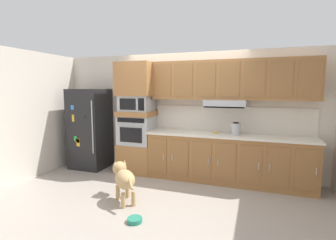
% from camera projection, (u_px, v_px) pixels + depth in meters
% --- Properties ---
extents(ground_plane, '(9.60, 9.60, 0.00)m').
position_uv_depth(ground_plane, '(167.00, 190.00, 4.44)').
color(ground_plane, '#9E9389').
extents(back_kitchen_wall, '(6.20, 0.12, 2.50)m').
position_uv_depth(back_kitchen_wall, '(185.00, 113.00, 5.33)').
color(back_kitchen_wall, beige).
rests_on(back_kitchen_wall, ground).
extents(side_panel_left, '(0.12, 7.10, 2.50)m').
position_uv_depth(side_panel_left, '(40.00, 114.00, 5.20)').
color(side_panel_left, beige).
rests_on(side_panel_left, ground).
extents(refrigerator, '(0.76, 0.73, 1.76)m').
position_uv_depth(refrigerator, '(90.00, 129.00, 5.65)').
color(refrigerator, black).
rests_on(refrigerator, ground).
extents(oven_base_cabinet, '(0.74, 0.62, 0.60)m').
position_uv_depth(oven_base_cabinet, '(138.00, 157.00, 5.41)').
color(oven_base_cabinet, '#996638').
rests_on(oven_base_cabinet, ground).
extents(built_in_oven, '(0.70, 0.62, 0.60)m').
position_uv_depth(built_in_oven, '(137.00, 130.00, 5.34)').
color(built_in_oven, '#A8AAAF').
rests_on(built_in_oven, oven_base_cabinet).
extents(appliance_mid_shelf, '(0.74, 0.62, 0.10)m').
position_uv_depth(appliance_mid_shelf, '(137.00, 113.00, 5.30)').
color(appliance_mid_shelf, '#996638').
rests_on(appliance_mid_shelf, built_in_oven).
extents(microwave, '(0.64, 0.54, 0.32)m').
position_uv_depth(microwave, '(137.00, 103.00, 5.27)').
color(microwave, '#A8AAAF').
rests_on(microwave, appliance_mid_shelf).
extents(appliance_upper_cabinet, '(0.74, 0.62, 0.68)m').
position_uv_depth(appliance_upper_cabinet, '(136.00, 79.00, 5.21)').
color(appliance_upper_cabinet, '#996638').
rests_on(appliance_upper_cabinet, microwave).
extents(lower_cabinet_run, '(3.03, 0.63, 0.88)m').
position_uv_depth(lower_cabinet_run, '(227.00, 159.00, 4.78)').
color(lower_cabinet_run, '#996638').
rests_on(lower_cabinet_run, ground).
extents(countertop_slab, '(3.07, 0.64, 0.04)m').
position_uv_depth(countertop_slab, '(228.00, 135.00, 4.72)').
color(countertop_slab, silver).
rests_on(countertop_slab, lower_cabinet_run).
extents(backsplash_panel, '(3.07, 0.02, 0.50)m').
position_uv_depth(backsplash_panel, '(230.00, 119.00, 4.96)').
color(backsplash_panel, silver).
rests_on(backsplash_panel, countertop_slab).
extents(upper_cabinet_with_hood, '(3.03, 0.48, 0.88)m').
position_uv_depth(upper_cabinet_with_hood, '(230.00, 81.00, 4.72)').
color(upper_cabinet_with_hood, '#996638').
rests_on(upper_cabinet_with_hood, backsplash_panel).
extents(screwdriver, '(0.17, 0.17, 0.03)m').
position_uv_depth(screwdriver, '(216.00, 133.00, 4.82)').
color(screwdriver, yellow).
rests_on(screwdriver, countertop_slab).
extents(electric_kettle, '(0.17, 0.17, 0.24)m').
position_uv_depth(electric_kettle, '(236.00, 129.00, 4.61)').
color(electric_kettle, '#A8AAAF').
rests_on(electric_kettle, countertop_slab).
extents(dog, '(0.68, 0.69, 0.59)m').
position_uv_depth(dog, '(124.00, 178.00, 3.97)').
color(dog, tan).
rests_on(dog, ground).
extents(dog_food_bowl, '(0.20, 0.20, 0.06)m').
position_uv_depth(dog_food_bowl, '(135.00, 220.00, 3.35)').
color(dog_food_bowl, '#267F66').
rests_on(dog_food_bowl, ground).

